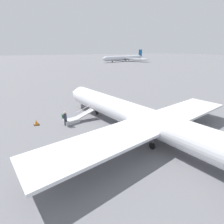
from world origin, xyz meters
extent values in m
plane|color=slate|center=(0.00, 0.00, 0.00)|extent=(600.00, 600.00, 0.00)
cylinder|color=silver|center=(0.00, 0.00, 1.95)|extent=(25.25, 6.46, 2.52)
cone|color=silver|center=(13.80, 2.20, 1.95)|extent=(3.13, 2.88, 2.47)
cube|color=silver|center=(-2.28, 6.27, 1.76)|extent=(5.65, 11.08, 0.25)
cube|color=silver|center=(-0.21, -6.66, 1.76)|extent=(5.65, 11.08, 0.25)
cylinder|color=black|center=(8.08, 1.29, 0.31)|extent=(0.64, 0.25, 0.62)
cylinder|color=#4C4C51|center=(8.08, 1.29, 0.72)|extent=(0.11, 0.11, 0.20)
cylinder|color=black|center=(-2.66, 0.72, 0.31)|extent=(0.64, 0.25, 0.62)
cylinder|color=#4C4C51|center=(-2.66, 0.72, 0.72)|extent=(0.11, 0.11, 0.20)
cylinder|color=black|center=(-2.31, -1.52, 0.31)|extent=(0.64, 0.25, 0.62)
cylinder|color=#4C4C51|center=(-2.31, -1.52, 0.72)|extent=(0.11, 0.11, 0.20)
cylinder|color=silver|center=(103.73, -65.82, 2.50)|extent=(15.78, 39.94, 3.23)
cone|color=silver|center=(96.82, -44.66, 2.50)|extent=(4.11, 4.36, 3.16)
cone|color=silver|center=(110.73, -87.28, 2.50)|extent=(4.31, 4.97, 3.16)
cube|color=#145193|center=(110.47, -86.48, 5.89)|extent=(1.65, 4.38, 5.16)
cube|color=silver|center=(110.61, -86.91, 2.82)|extent=(9.19, 4.64, 0.16)
cube|color=silver|center=(94.65, -70.93, 2.26)|extent=(17.96, 10.25, 0.32)
cube|color=silver|center=(114.07, -64.60, 2.26)|extent=(17.96, 10.25, 0.32)
cylinder|color=black|center=(99.60, -53.16, 0.40)|extent=(0.44, 0.82, 0.80)
cylinder|color=gray|center=(99.60, -53.16, 0.92)|extent=(0.14, 0.14, 0.25)
cylinder|color=black|center=(103.62, -70.16, 0.40)|extent=(0.44, 0.82, 0.80)
cylinder|color=gray|center=(103.62, -70.16, 0.92)|extent=(0.14, 0.14, 0.25)
cylinder|color=black|center=(106.38, -69.26, 0.40)|extent=(0.44, 0.82, 0.80)
cylinder|color=gray|center=(106.38, -69.26, 0.92)|extent=(0.14, 0.14, 0.25)
cube|color=#B2B2B7|center=(6.79, 5.35, 0.25)|extent=(1.37, 1.95, 0.50)
cube|color=#B2B2B7|center=(7.11, 3.37, 0.82)|extent=(1.24, 2.35, 0.75)
cube|color=#B2B2B7|center=(7.55, 3.44, 1.32)|extent=(0.41, 2.20, 0.69)
cube|color=#23232D|center=(6.48, 6.13, 0.42)|extent=(0.24, 0.31, 0.85)
cylinder|color=#33384C|center=(6.48, 6.13, 1.18)|extent=(0.36, 0.36, 0.65)
sphere|color=beige|center=(6.48, 6.13, 1.62)|extent=(0.24, 0.24, 0.24)
cube|color=#23472D|center=(6.43, 6.40, 1.21)|extent=(0.30, 0.22, 0.44)
cube|color=black|center=(8.33, 9.19, 0.01)|extent=(0.62, 0.62, 0.03)
cone|color=orange|center=(8.33, 9.19, 0.34)|extent=(0.48, 0.48, 0.68)
camera|label=1|loc=(-12.97, 10.75, 8.60)|focal=28.00mm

